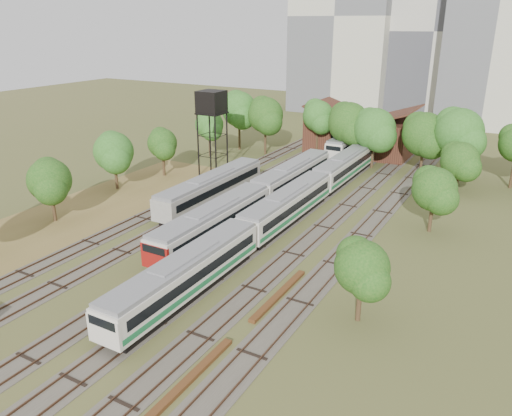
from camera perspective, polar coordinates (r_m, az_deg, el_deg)
The scene contains 16 objects.
ground at distance 36.31m, azimuth -17.38°, elevation -13.71°, with size 240.00×240.00×0.00m, color #475123.
dry_grass_patch at distance 53.43m, azimuth -24.68°, elevation -3.26°, with size 14.00×60.00×0.04m, color brown.
tracks at distance 54.36m, azimuth 1.24°, elevation -0.86°, with size 24.60×80.00×0.19m.
railcar_red_set at distance 54.63m, azimuth 0.20°, elevation 1.26°, with size 2.82×34.58×3.48m.
railcar_green_set at distance 52.24m, azimuth 3.59°, elevation 0.22°, with size 2.72×52.07×3.35m.
railcar_rear at distance 81.69m, azimuth 10.84°, elevation 7.39°, with size 2.77×16.08×3.42m.
old_grey_coach at distance 57.53m, azimuth -5.09°, elevation 2.23°, with size 2.79×18.00×3.45m.
water_tower at distance 67.45m, azimuth -5.11°, elevation 11.71°, with size 3.30×3.30×11.40m.
rail_pile_near at distance 31.45m, azimuth -7.30°, elevation -18.54°, with size 0.54×8.05×0.27m, color brown.
rail_pile_far at distance 39.01m, azimuth 2.63°, elevation -9.87°, with size 0.53×8.49×0.28m, color brown.
maintenance_shed at distance 83.05m, azimuth 12.01°, elevation 8.31°, with size 16.45×11.55×7.58m.
tree_band_left at distance 57.62m, azimuth -21.19°, elevation 4.01°, with size 7.77×55.16×7.86m.
tree_band_far at distance 73.18m, azimuth 13.07°, elevation 9.12°, with size 49.96×10.03×9.67m.
tree_band_right at distance 53.11m, azimuth 19.81°, elevation 2.17°, with size 5.60×37.21×6.65m.
tower_left at distance 121.82m, azimuth 10.37°, elevation 20.76°, with size 22.00×16.00×42.00m, color beige.
tower_centre at distance 121.52m, azimuth 20.51°, elevation 18.44°, with size 20.00×18.00×36.00m, color beige.
Camera 1 is at (23.19, -19.64, 19.87)m, focal length 35.00 mm.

